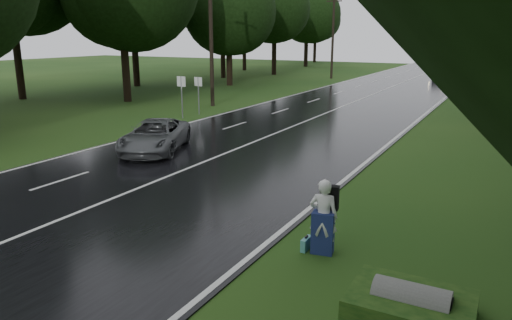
{
  "coord_description": "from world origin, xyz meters",
  "views": [
    {
      "loc": [
        10.78,
        -8.95,
        5.06
      ],
      "look_at": [
        3.63,
        4.27,
        1.1
      ],
      "focal_mm": 33.61,
      "sensor_mm": 36.0,
      "label": 1
    }
  ],
  "objects": [
    {
      "name": "tree_left_f",
      "position": [
        -16.92,
        47.12,
        0.0
      ],
      "size": [
        9.52,
        9.52,
        14.88
      ],
      "primitive_type": null,
      "color": "black",
      "rests_on": "ground"
    },
    {
      "name": "road_sign_b",
      "position": [
        -7.2,
        16.5,
        0.0
      ],
      "size": [
        0.58,
        0.1,
        2.4
      ],
      "primitive_type": null,
      "color": "white",
      "rests_on": "ground"
    },
    {
      "name": "far_car",
      "position": [
        2.52,
        52.01,
        0.75
      ],
      "size": [
        2.19,
        4.5,
        1.42
      ],
      "primitive_type": "imported",
      "rotation": [
        0.0,
        0.0,
        3.3
      ],
      "color": "black",
      "rests_on": "road"
    },
    {
      "name": "utility_pole_mid",
      "position": [
        -8.5,
        20.06,
        0.0
      ],
      "size": [
        1.8,
        0.28,
        10.18
      ],
      "primitive_type": null,
      "color": "black",
      "rests_on": "ground"
    },
    {
      "name": "ground",
      "position": [
        0.0,
        0.0,
        0.0
      ],
      "size": [
        160.0,
        160.0,
        0.0
      ],
      "primitive_type": "plane",
      "color": "#264715",
      "rests_on": "ground"
    },
    {
      "name": "road",
      "position": [
        0.0,
        20.0,
        0.02
      ],
      "size": [
        12.0,
        140.0,
        0.04
      ],
      "primitive_type": "cube",
      "color": "black",
      "rests_on": "ground"
    },
    {
      "name": "suitcase",
      "position": [
        6.77,
        1.01,
        0.15
      ],
      "size": [
        0.13,
        0.44,
        0.31
      ],
      "primitive_type": "cube",
      "rotation": [
        0.0,
        0.0,
        6.27
      ],
      "color": "teal",
      "rests_on": "ground"
    },
    {
      "name": "culvert",
      "position": [
        9.56,
        -0.74,
        0.0
      ],
      "size": [
        1.36,
        0.68,
        0.68
      ],
      "primitive_type": "cylinder",
      "rotation": [
        0.0,
        1.57,
        0.0
      ],
      "color": "slate",
      "rests_on": "ground"
    },
    {
      "name": "road_sign_a",
      "position": [
        -7.2,
        14.72,
        0.0
      ],
      "size": [
        0.62,
        0.1,
        2.58
      ],
      "primitive_type": null,
      "color": "white",
      "rests_on": "ground"
    },
    {
      "name": "tree_left_e",
      "position": [
        -14.98,
        33.03,
        0.0
      ],
      "size": [
        7.76,
        7.76,
        12.12
      ],
      "primitive_type": null,
      "color": "black",
      "rests_on": "ground"
    },
    {
      "name": "lane_center",
      "position": [
        0.0,
        20.0,
        0.04
      ],
      "size": [
        0.12,
        140.0,
        0.01
      ],
      "primitive_type": "cube",
      "color": "silver",
      "rests_on": "road"
    },
    {
      "name": "hitchhiker",
      "position": [
        7.17,
        1.07,
        0.85
      ],
      "size": [
        0.73,
        0.68,
        1.83
      ],
      "color": "silver",
      "rests_on": "ground"
    },
    {
      "name": "utility_pole_far",
      "position": [
        -8.5,
        45.31,
        0.0
      ],
      "size": [
        1.8,
        0.28,
        9.63
      ],
      "primitive_type": null,
      "color": "black",
      "rests_on": "ground"
    },
    {
      "name": "grey_car",
      "position": [
        -2.97,
        7.11,
        0.72
      ],
      "size": [
        4.02,
        5.4,
        1.36
      ],
      "primitive_type": "imported",
      "rotation": [
        0.0,
        0.0,
        0.41
      ],
      "color": "#4C4F51",
      "rests_on": "road"
    },
    {
      "name": "tree_left_d",
      "position": [
        -15.63,
        18.95,
        0.0
      ],
      "size": [
        9.5,
        9.5,
        14.84
      ],
      "primitive_type": null,
      "color": "black",
      "rests_on": "ground"
    }
  ]
}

